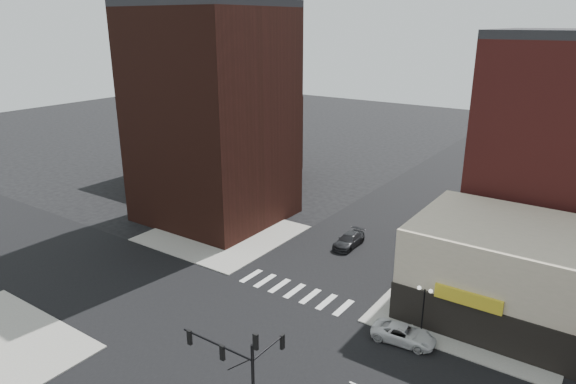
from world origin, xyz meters
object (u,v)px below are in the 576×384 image
Objects in this scene: traffic_signal at (244,367)px; white_suv at (404,334)px; dark_sedan_north at (349,240)px; street_lamp_ne at (424,299)px.

traffic_signal reaches higher than white_suv.
traffic_signal is 1.57× the size of dark_sedan_north.
white_suv is (3.94, 14.33, -4.28)m from traffic_signal.
white_suv is at bearing -48.97° from dark_sedan_north.
traffic_signal is 29.05m from dark_sedan_north.
traffic_signal reaches higher than dark_sedan_north.
white_suv is (-0.82, -1.50, -2.61)m from street_lamp_ne.
white_suv is 0.99× the size of dark_sedan_north.
traffic_signal is at bearing -74.76° from dark_sedan_north.
traffic_signal is 16.62m from street_lamp_ne.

